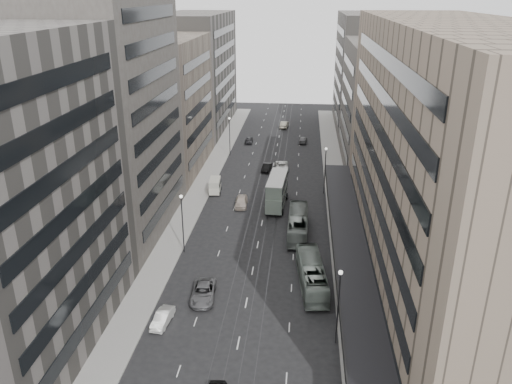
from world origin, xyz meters
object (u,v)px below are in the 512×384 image
at_px(bus_far, 298,224).
at_px(sedan_1, 163,318).
at_px(bus_near, 312,274).
at_px(double_decker, 277,191).
at_px(sedan_2, 203,292).
at_px(panel_van, 215,185).

height_order(bus_far, sedan_1, bus_far).
bearing_deg(bus_near, double_decker, -83.36).
relative_size(bus_far, sedan_2, 2.01).
height_order(bus_near, panel_van, bus_near).
bearing_deg(sedan_1, sedan_2, 61.85).
xyz_separation_m(bus_near, sedan_2, (-12.30, -3.81, -0.79)).
relative_size(bus_near, panel_van, 2.76).
distance_m(bus_near, double_decker, 24.09).
distance_m(double_decker, sedan_1, 33.89).
relative_size(bus_far, double_decker, 1.22).
bearing_deg(sedan_1, bus_far, 64.53).
bearing_deg(bus_near, panel_van, -66.17).
xyz_separation_m(double_decker, sedan_2, (-6.82, -27.24, -1.95)).
relative_size(bus_near, sedan_2, 1.98).
distance_m(panel_van, sedan_1, 37.07).
xyz_separation_m(bus_far, sedan_1, (-13.82, -22.52, -0.94)).
bearing_deg(bus_far, double_decker, -69.37).
distance_m(bus_near, sedan_1, 18.03).
bearing_deg(sedan_1, double_decker, 78.48).
relative_size(bus_near, bus_far, 0.99).
bearing_deg(panel_van, double_decker, -28.32).
height_order(double_decker, panel_van, double_decker).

